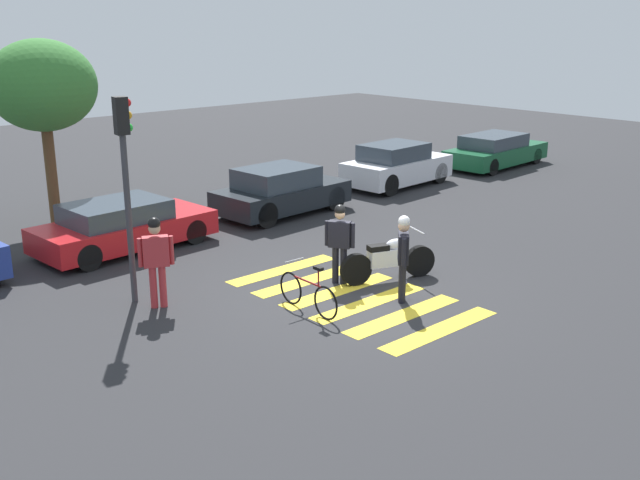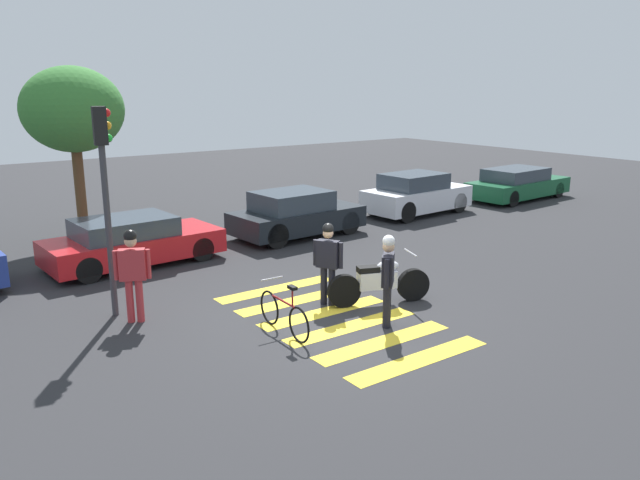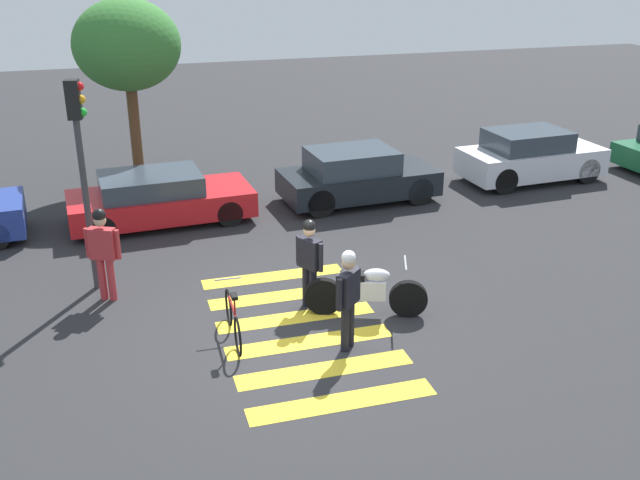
{
  "view_description": "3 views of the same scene",
  "coord_description": "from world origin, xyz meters",
  "views": [
    {
      "loc": [
        -9.95,
        -10.02,
        5.43
      ],
      "look_at": [
        0.48,
        1.53,
        0.76
      ],
      "focal_mm": 41.77,
      "sensor_mm": 36.0,
      "label": 1
    },
    {
      "loc": [
        -6.86,
        -9.01,
        4.43
      ],
      "look_at": [
        0.86,
        1.76,
        1.1
      ],
      "focal_mm": 34.96,
      "sensor_mm": 36.0,
      "label": 2
    },
    {
      "loc": [
        -2.88,
        -10.86,
        6.33
      ],
      "look_at": [
        0.74,
        1.43,
        1.04
      ],
      "focal_mm": 41.22,
      "sensor_mm": 36.0,
      "label": 3
    }
  ],
  "objects": [
    {
      "name": "crosswalk_stripes",
      "position": [
        0.0,
        0.0,
        0.0
      ],
      "size": [
        2.85,
        4.95,
        0.01
      ],
      "color": "yellow",
      "rests_on": "ground_plane"
    },
    {
      "name": "car_red_convertible",
      "position": [
        -1.9,
        6.03,
        0.59
      ],
      "size": [
        4.38,
        2.1,
        1.22
      ],
      "color": "black",
      "rests_on": "ground_plane"
    },
    {
      "name": "traffic_light_pole",
      "position": [
        -3.39,
        2.74,
        2.72
      ],
      "size": [
        0.35,
        0.28,
        4.03
      ],
      "color": "#38383D",
      "rests_on": "ground_plane"
    },
    {
      "name": "police_motorcycle",
      "position": [
        1.23,
        0.2,
        0.47
      ],
      "size": [
        2.12,
        0.98,
        1.06
      ],
      "color": "black",
      "rests_on": "ground_plane"
    },
    {
      "name": "ground_plane",
      "position": [
        0.0,
        0.0,
        0.0
      ],
      "size": [
        60.0,
        60.0,
        0.0
      ],
      "primitive_type": "plane",
      "color": "#2B2B2D"
    },
    {
      "name": "car_white_van",
      "position": [
        8.31,
        6.41,
        0.69
      ],
      "size": [
        4.02,
        1.98,
        1.44
      ],
      "color": "black",
      "rests_on": "ground_plane"
    },
    {
      "name": "officer_by_motorcycle",
      "position": [
        0.56,
        -0.81,
        1.01
      ],
      "size": [
        0.51,
        0.49,
        1.76
      ],
      "color": "black",
      "rests_on": "ground_plane"
    },
    {
      "name": "street_tree_mid",
      "position": [
        -2.17,
        9.36,
        3.71
      ],
      "size": [
        2.79,
        2.79,
        4.93
      ],
      "color": "brown",
      "rests_on": "ground_plane"
    },
    {
      "name": "officer_on_foot",
      "position": [
        0.36,
        0.78,
        0.99
      ],
      "size": [
        0.4,
        0.58,
        1.72
      ],
      "color": "black",
      "rests_on": "ground_plane"
    },
    {
      "name": "leaning_bicycle",
      "position": [
        -1.2,
        0.02,
        0.37
      ],
      "size": [
        0.46,
        1.71,
        0.99
      ],
      "color": "black",
      "rests_on": "ground_plane"
    },
    {
      "name": "car_black_suv",
      "position": [
        3.11,
        6.14,
        0.66
      ],
      "size": [
        4.05,
        2.07,
        1.37
      ],
      "color": "black",
      "rests_on": "ground_plane"
    },
    {
      "name": "pedestrian_bystander",
      "position": [
        -3.2,
        2.15,
        1.05
      ],
      "size": [
        0.62,
        0.39,
        1.81
      ],
      "color": "#B22D33",
      "rests_on": "ground_plane"
    },
    {
      "name": "car_green_compact",
      "position": [
        13.6,
        6.19,
        0.6
      ],
      "size": [
        4.7,
        2.08,
        1.24
      ],
      "color": "black",
      "rests_on": "ground_plane"
    }
  ]
}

